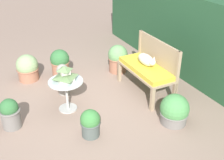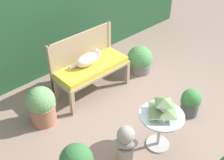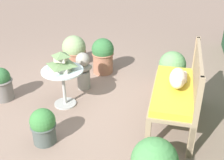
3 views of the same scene
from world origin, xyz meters
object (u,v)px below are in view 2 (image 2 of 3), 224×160
Objects in this scene: cat at (88,59)px; pagoda_birdhouse at (163,108)px; potted_plant_table_far at (190,102)px; potted_plant_hedge_corner at (42,105)px; garden_bench at (92,69)px; patio_table at (161,122)px; garden_bust at (125,145)px; potted_plant_table_near at (140,60)px.

pagoda_birdhouse is at bearing -91.52° from cat.
pagoda_birdhouse is 0.75× the size of potted_plant_table_far.
garden_bench is at bearing 3.01° from potted_plant_hedge_corner.
potted_plant_hedge_corner reaches higher than patio_table.
garden_bench is 2.23× the size of cat.
patio_table is 0.97× the size of potted_plant_hedge_corner.
cat reaches higher than patio_table.
garden_bust is at bearing -114.35° from garden_bench.
patio_table is (-0.10, -1.47, -0.02)m from garden_bench.
potted_plant_table_near is at bearing -1.81° from potted_plant_hedge_corner.
garden_bench is 0.98m from potted_plant_hedge_corner.
garden_bench is 2.76× the size of potted_plant_table_far.
potted_plant_hedge_corner is (-0.97, -0.05, -0.15)m from garden_bench.
pagoda_birdhouse is 0.92m from potted_plant_table_far.
potted_plant_table_near is at bearing 50.77° from pagoda_birdhouse.
potted_plant_table_far is (0.75, -1.43, -0.40)m from cat.
potted_plant_table_far is at bearing 5.20° from patio_table.
patio_table is 1.73× the size of pagoda_birdhouse.
garden_bench is at bearing 173.56° from potted_plant_table_near.
pagoda_birdhouse is at bearing 0.00° from patio_table.
patio_table is 0.54m from garden_bust.
garden_bust is at bearing -74.90° from potted_plant_hedge_corner.
potted_plant_hedge_corner is 1.20× the size of potted_plant_table_near.
cat is at bearing 111.55° from garden_bust.
potted_plant_table_far is (-0.30, -1.29, 0.00)m from potted_plant_table_near.
patio_table is at bearing -91.52° from cat.
potted_plant_hedge_corner is at bearing -176.99° from garden_bench.
pagoda_birdhouse is at bearing -129.23° from potted_plant_table_near.
patio_table reaches higher than garden_bench.
cat is 1.24× the size of potted_plant_table_far.
patio_table is 1.30× the size of potted_plant_table_far.
potted_plant_hedge_corner is 2.15m from potted_plant_table_far.
patio_table is (-0.06, -1.51, -0.20)m from cat.
cat is at bearing 87.78° from pagoda_birdhouse.
garden_bust reaches higher than potted_plant_hedge_corner.
garden_bench is 2.05× the size of potted_plant_hedge_corner.
pagoda_birdhouse is 1.70m from potted_plant_hedge_corner.
potted_plant_hedge_corner is at bearing 121.39° from pagoda_birdhouse.
potted_plant_table_near is 1.12× the size of potted_plant_table_far.
cat is 1.10× the size of potted_plant_table_near.
pagoda_birdhouse is (0.00, 0.00, 0.23)m from patio_table.
pagoda_birdhouse is (-0.10, -1.47, 0.21)m from garden_bench.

